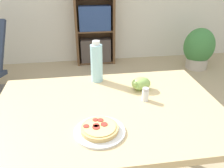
% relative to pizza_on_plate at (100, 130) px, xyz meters
% --- Properties ---
extents(dining_table, '(1.21, 0.84, 0.75)m').
position_rel_pizza_on_plate_xyz_m(dining_table, '(0.07, 0.20, -0.12)').
color(dining_table, '#D1B27F').
rests_on(dining_table, ground_plane).
extents(pizza_on_plate, '(0.23, 0.23, 0.04)m').
position_rel_pizza_on_plate_xyz_m(pizza_on_plate, '(0.00, 0.00, 0.00)').
color(pizza_on_plate, white).
rests_on(pizza_on_plate, dining_table).
extents(grape_bunch, '(0.11, 0.09, 0.08)m').
position_rel_pizza_on_plate_xyz_m(grape_bunch, '(0.29, 0.38, 0.02)').
color(grape_bunch, '#93BC5B').
rests_on(grape_bunch, dining_table).
extents(drink_bottle, '(0.08, 0.08, 0.27)m').
position_rel_pizza_on_plate_xyz_m(drink_bottle, '(0.04, 0.54, 0.11)').
color(drink_bottle, '#A3DBEA').
rests_on(drink_bottle, dining_table).
extents(salt_shaker, '(0.04, 0.04, 0.08)m').
position_rel_pizza_on_plate_xyz_m(salt_shaker, '(0.28, 0.25, 0.02)').
color(salt_shaker, white).
rests_on(salt_shaker, dining_table).
extents(bookshelf, '(0.60, 0.24, 1.55)m').
position_rel_pizza_on_plate_xyz_m(bookshelf, '(0.21, 2.78, -0.03)').
color(bookshelf, brown).
rests_on(bookshelf, ground_plane).
extents(potted_plant_floor, '(0.46, 0.40, 0.61)m').
position_rel_pizza_on_plate_xyz_m(potted_plant_floor, '(1.72, 2.32, -0.45)').
color(potted_plant_floor, '#BCB2A3').
rests_on(potted_plant_floor, ground_plane).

